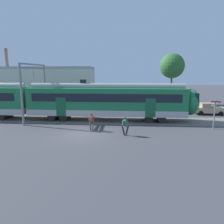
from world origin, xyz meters
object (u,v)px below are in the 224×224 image
object	(u,v)px
pedestrian_red	(91,120)
pedestrian_green	(125,125)
crossing_signal	(215,109)
parked_car_tan	(209,109)

from	to	relation	value
pedestrian_red	pedestrian_green	world-z (taller)	same
crossing_signal	parked_car_tan	bearing A→B (deg)	73.93
parked_car_tan	pedestrian_red	bearing A→B (deg)	-146.91
pedestrian_red	parked_car_tan	xyz separation A→B (m)	(14.23, 9.27, -0.21)
pedestrian_green	crossing_signal	xyz separation A→B (m)	(8.69, 2.87, 1.02)
parked_car_tan	crossing_signal	bearing A→B (deg)	-106.07
pedestrian_green	parked_car_tan	xyz separation A→B (m)	(10.96, 10.73, -0.21)
parked_car_tan	crossing_signal	world-z (taller)	crossing_signal
parked_car_tan	pedestrian_green	bearing A→B (deg)	-135.61
pedestrian_green	crossing_signal	size ratio (longest dim) A/B	0.56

